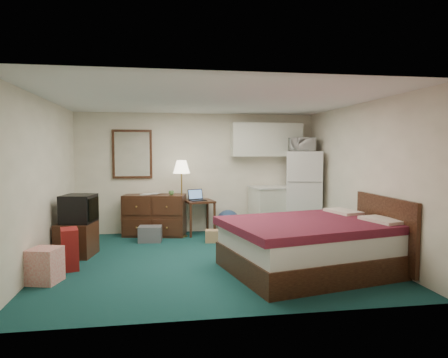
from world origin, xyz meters
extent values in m
cube|color=black|center=(0.00, 0.00, 0.00)|extent=(5.00, 4.50, 0.01)
cube|color=beige|center=(0.00, 0.00, 2.50)|extent=(5.00, 4.50, 0.01)
cube|color=beige|center=(0.00, 2.25, 1.25)|extent=(5.00, 0.01, 2.50)
cube|color=beige|center=(0.00, -2.25, 1.25)|extent=(5.00, 0.01, 2.50)
cube|color=beige|center=(-2.50, 0.00, 1.25)|extent=(0.01, 4.50, 2.50)
cube|color=beige|center=(2.50, 0.00, 1.25)|extent=(0.01, 4.50, 2.50)
sphere|color=navy|center=(0.60, 1.96, 0.24)|extent=(0.57, 0.57, 0.49)
imported|color=silver|center=(2.09, 1.68, 1.88)|extent=(0.54, 0.35, 0.35)
imported|color=tan|center=(-1.15, 2.00, 0.96)|extent=(0.18, 0.08, 0.25)
imported|color=tan|center=(-0.98, 2.07, 0.95)|extent=(0.17, 0.09, 0.24)
imported|color=#508543|center=(-0.57, 1.86, 0.89)|extent=(0.12, 0.10, 0.11)
camera|label=1|loc=(-0.78, -6.18, 1.71)|focal=32.00mm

